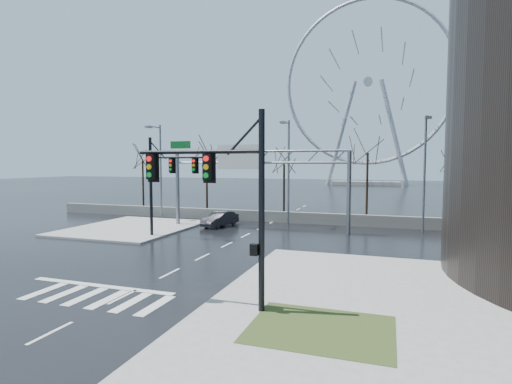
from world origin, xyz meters
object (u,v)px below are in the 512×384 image
at_px(signal_mast_near, 229,190).
at_px(sign_gantry, 253,172).
at_px(car, 220,219).
at_px(signal_mast_far, 163,177).
at_px(ferris_wheel, 368,89).

relative_size(signal_mast_near, sign_gantry, 0.49).
distance_m(sign_gantry, car, 5.78).
bearing_deg(signal_mast_far, ferris_wheel, 82.80).
bearing_deg(sign_gantry, signal_mast_near, -73.81).
bearing_deg(sign_gantry, car, 167.99).
distance_m(signal_mast_far, sign_gantry, 8.14).
bearing_deg(sign_gantry, ferris_wheel, 86.16).
xyz_separation_m(sign_gantry, ferris_wheel, (5.38, 80.04, 20.95)).
height_order(signal_mast_near, ferris_wheel, ferris_wheel).
relative_size(ferris_wheel, car, 11.90).
relative_size(sign_gantry, car, 3.82).
height_order(ferris_wheel, car, ferris_wheel).
distance_m(signal_mast_near, ferris_wheel, 101.29).
distance_m(sign_gantry, ferris_wheel, 82.91).
bearing_deg(car, sign_gantry, 0.71).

